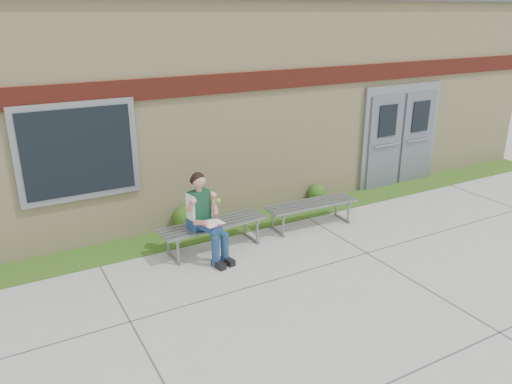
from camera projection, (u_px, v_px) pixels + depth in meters
ground at (338, 282)px, 7.46m from camera, size 80.00×80.00×0.00m
grass_strip at (254, 221)px, 9.58m from camera, size 16.00×0.80×0.02m
school_building at (184, 88)px, 11.65m from camera, size 16.20×6.22×4.20m
bench_left at (213, 229)px, 8.36m from camera, size 1.86×0.59×0.48m
bench_right at (311, 208)px, 9.28m from camera, size 1.79×0.58×0.46m
girl at (205, 215)px, 7.95m from camera, size 0.56×0.89×1.42m
shrub_mid at (186, 218)px, 9.12m from camera, size 0.46×0.46×0.46m
shrub_east at (317, 193)px, 10.48m from camera, size 0.37×0.37×0.37m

